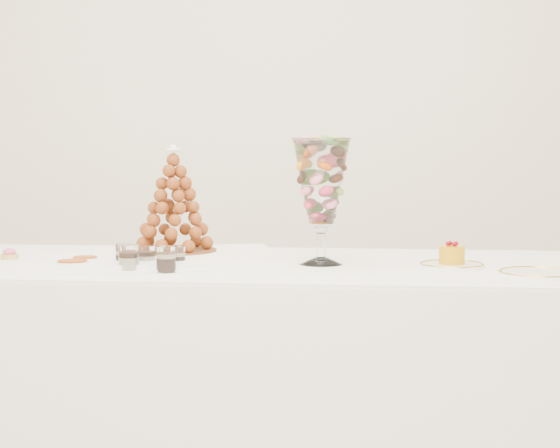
{
  "coord_description": "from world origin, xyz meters",
  "views": [
    {
      "loc": [
        0.25,
        -2.55,
        1.18
      ],
      "look_at": [
        0.13,
        0.22,
        0.93
      ],
      "focal_mm": 60.0,
      "sensor_mm": 36.0,
      "label": 1
    }
  ],
  "objects": [
    {
      "name": "buffet_table",
      "position": [
        0.11,
        0.3,
        0.4
      ],
      "size": [
        2.17,
        0.98,
        0.81
      ],
      "rotation": [
        0.0,
        0.0,
        -0.06
      ],
      "color": "white",
      "rests_on": "ground"
    },
    {
      "name": "lace_tray",
      "position": [
        -0.23,
        0.33,
        0.82
      ],
      "size": [
        0.76,
        0.63,
        0.02
      ],
      "primitive_type": "cube",
      "rotation": [
        0.0,
        0.0,
        0.22
      ],
      "color": "white",
      "rests_on": "buffet_table"
    },
    {
      "name": "macaron_vase",
      "position": [
        0.25,
        0.28,
        1.05
      ],
      "size": [
        0.17,
        0.17,
        0.38
      ],
      "color": "white",
      "rests_on": "buffet_table"
    },
    {
      "name": "cake_plate",
      "position": [
        0.64,
        0.24,
        0.81
      ],
      "size": [
        0.19,
        0.19,
        0.01
      ],
      "primitive_type": "cylinder",
      "color": "white",
      "rests_on": "buffet_table"
    },
    {
      "name": "spare_plate",
      "position": [
        0.86,
        0.07,
        0.81
      ],
      "size": [
        0.23,
        0.23,
        0.01
      ],
      "primitive_type": "cylinder",
      "color": "white",
      "rests_on": "buffet_table"
    },
    {
      "name": "pink_tart",
      "position": [
        -0.74,
        0.36,
        0.82
      ],
      "size": [
        0.06,
        0.06,
        0.04
      ],
      "color": "tan",
      "rests_on": "buffet_table"
    },
    {
      "name": "verrine_a",
      "position": [
        -0.33,
        0.18,
        0.84
      ],
      "size": [
        0.06,
        0.06,
        0.07
      ],
      "primitive_type": "cylinder",
      "rotation": [
        0.0,
        0.0,
        -0.17
      ],
      "color": "white",
      "rests_on": "buffet_table"
    },
    {
      "name": "verrine_b",
      "position": [
        -0.27,
        0.18,
        0.84
      ],
      "size": [
        0.06,
        0.06,
        0.07
      ],
      "primitive_type": "cylinder",
      "rotation": [
        0.0,
        0.0,
        0.18
      ],
      "color": "white",
      "rests_on": "buffet_table"
    },
    {
      "name": "verrine_c",
      "position": [
        -0.18,
        0.18,
        0.84
      ],
      "size": [
        0.05,
        0.05,
        0.06
      ],
      "primitive_type": "cylinder",
      "rotation": [
        0.0,
        0.0,
        0.08
      ],
      "color": "white",
      "rests_on": "buffet_table"
    },
    {
      "name": "verrine_d",
      "position": [
        -0.3,
        0.08,
        0.84
      ],
      "size": [
        0.06,
        0.06,
        0.08
      ],
      "primitive_type": "cylinder",
      "rotation": [
        0.0,
        0.0,
        -0.03
      ],
      "color": "white",
      "rests_on": "buffet_table"
    },
    {
      "name": "verrine_e",
      "position": [
        -0.19,
        0.08,
        0.84
      ],
      "size": [
        0.06,
        0.06,
        0.07
      ],
      "primitive_type": "cylinder",
      "rotation": [
        0.0,
        0.0,
        0.17
      ],
      "color": "white",
      "rests_on": "buffet_table"
    },
    {
      "name": "ramekin_back",
      "position": [
        -0.46,
        0.21,
        0.82
      ],
      "size": [
        0.08,
        0.08,
        0.02
      ],
      "primitive_type": "cylinder",
      "color": "white",
      "rests_on": "buffet_table"
    },
    {
      "name": "ramekin_front",
      "position": [
        -0.46,
        0.08,
        0.82
      ],
      "size": [
        0.09,
        0.09,
        0.03
      ],
      "primitive_type": "cylinder",
      "color": "white",
      "rests_on": "buffet_table"
    },
    {
      "name": "croquembouche",
      "position": [
        -0.22,
        0.42,
        0.99
      ],
      "size": [
        0.28,
        0.28,
        0.34
      ],
      "rotation": [
        0.0,
        0.0,
        0.31
      ],
      "color": "brown",
      "rests_on": "lace_tray"
    },
    {
      "name": "mousse_cake",
      "position": [
        0.64,
        0.24,
        0.84
      ],
      "size": [
        0.08,
        0.08,
        0.07
      ],
      "color": "orange",
      "rests_on": "cake_plate"
    }
  ]
}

